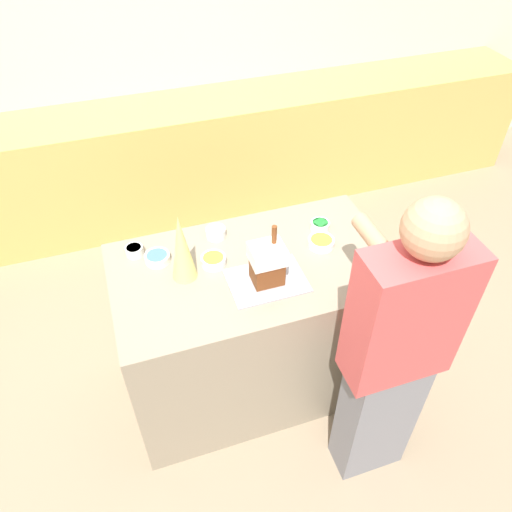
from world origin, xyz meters
The scene contains 14 objects.
ground_plane centered at (0.00, 0.00, 0.00)m, with size 12.00×12.00×0.00m, color gray.
wall_back centered at (0.00, 2.17, 1.30)m, with size 8.00×0.05×2.60m.
back_cabinet_block centered at (0.00, 1.85, 0.48)m, with size 6.00×0.60×0.95m.
kitchen_island centered at (0.00, 0.00, 0.47)m, with size 1.41×0.80×0.95m.
baking_tray centered at (0.03, -0.12, 0.95)m, with size 0.37×0.27×0.01m.
gingerbread_house centered at (0.03, -0.12, 1.07)m, with size 0.16×0.14×0.30m.
decorative_tree centered at (-0.34, 0.04, 1.13)m, with size 0.12×0.12×0.36m.
candy_bowl_beside_tree centered at (-0.44, 0.18, 0.97)m, with size 0.13×0.13×0.04m.
candy_bowl_near_tray_left centered at (0.43, 0.16, 0.98)m, with size 0.10×0.10×0.05m.
candy_bowl_front_corner centered at (-0.55, 0.27, 0.98)m, with size 0.09×0.09×0.05m.
candy_bowl_far_left centered at (-0.18, 0.07, 0.97)m, with size 0.13×0.13×0.04m.
candy_bowl_near_tray_right centered at (0.38, 0.03, 0.97)m, with size 0.14×0.14×0.04m.
candy_bowl_center_rear centered at (-0.12, 0.27, 0.98)m, with size 0.10×0.10×0.05m.
person centered at (0.41, -0.67, 0.88)m, with size 0.45×0.56×1.71m.
Camera 1 is at (-0.55, -1.70, 2.66)m, focal length 35.00 mm.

